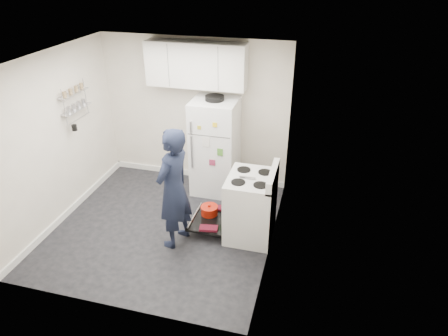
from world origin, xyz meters
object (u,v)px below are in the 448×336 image
(open_oven_door, at_px, (210,216))
(person, at_px, (174,189))
(refrigerator, at_px, (215,147))
(electric_range, at_px, (250,207))

(open_oven_door, height_order, person, person)
(person, bearing_deg, refrigerator, -170.58)
(electric_range, height_order, person, person)
(open_oven_door, relative_size, refrigerator, 0.42)
(electric_range, bearing_deg, refrigerator, 126.65)
(electric_range, relative_size, open_oven_door, 1.55)
(electric_range, relative_size, person, 0.63)
(electric_range, xyz_separation_m, person, (-0.96, -0.43, 0.40))
(electric_range, bearing_deg, person, -156.20)
(person, bearing_deg, open_oven_door, 156.94)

